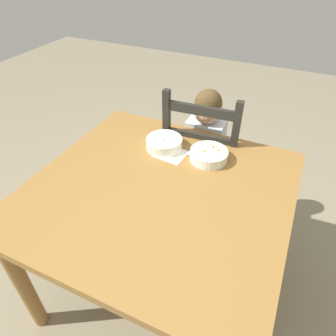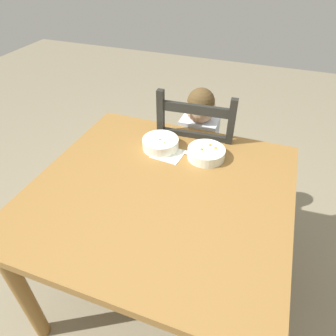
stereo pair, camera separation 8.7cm
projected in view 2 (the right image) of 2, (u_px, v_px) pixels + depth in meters
ground_plane at (162, 283)px, 1.82m from camera, size 8.00×8.00×0.00m
dining_table at (160, 205)px, 1.41m from camera, size 1.13×1.09×0.77m
dining_chair at (196, 163)px, 1.95m from camera, size 0.45×0.45×1.02m
child_figure at (197, 142)px, 1.84m from camera, size 0.32×0.31×0.98m
bowl_of_peas at (161, 143)px, 1.57m from camera, size 0.19×0.19×0.06m
bowl_of_carrots at (206, 153)px, 1.51m from camera, size 0.19×0.19×0.05m
spoon at (188, 154)px, 1.54m from camera, size 0.13×0.09×0.01m
paper_napkin at (168, 154)px, 1.54m from camera, size 0.16×0.14×0.00m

